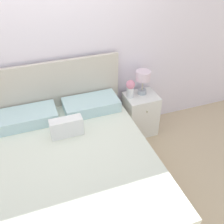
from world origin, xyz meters
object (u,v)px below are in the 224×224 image
(flower_vase, at_px, (130,88))
(nightstand, at_px, (140,114))
(table_lamp, at_px, (143,78))
(bed, at_px, (76,171))

(flower_vase, bearing_deg, nightstand, -13.77)
(table_lamp, bearing_deg, flower_vase, -174.04)
(nightstand, bearing_deg, flower_vase, 166.23)
(nightstand, bearing_deg, bed, -146.29)
(bed, bearing_deg, table_lamp, 34.98)
(nightstand, xyz_separation_m, table_lamp, (0.03, 0.06, 0.54))
(bed, xyz_separation_m, nightstand, (1.10, 0.73, -0.02))
(table_lamp, bearing_deg, nightstand, -117.58)
(bed, height_order, flower_vase, bed)
(bed, distance_m, flower_vase, 1.29)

